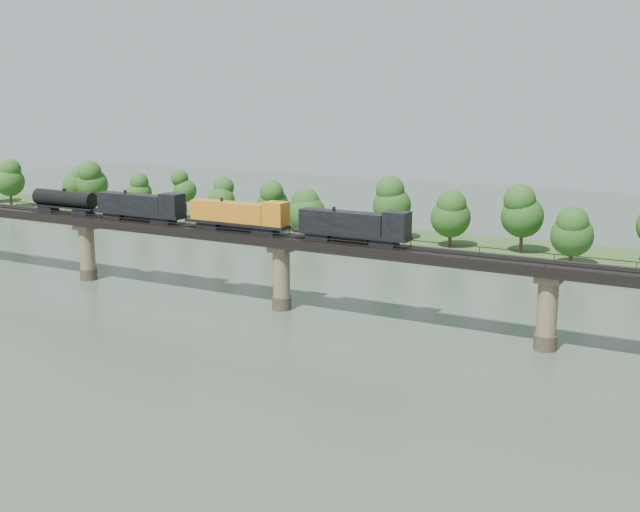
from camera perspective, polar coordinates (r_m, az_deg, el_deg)
The scene contains 6 objects.
ground at distance 100.06m, azimuth -11.84°, elevation -7.80°, with size 400.00×400.00×0.00m, color #354335.
far_bank at distance 170.97m, azimuth 6.95°, elevation 0.88°, with size 300.00×24.00×1.60m, color #29461C.
bridge at distance 121.78m, azimuth -2.76°, elevation -1.32°, with size 236.00×30.00×11.50m.
bridge_superstructure at distance 120.48m, azimuth -2.79°, elevation 1.62°, with size 220.00×4.90×0.75m.
far_treeline at distance 168.78m, azimuth 3.86°, elevation 3.56°, with size 289.06×17.54×13.60m.
freight_train at distance 128.17m, azimuth -8.29°, elevation 3.08°, with size 72.43×2.82×4.99m.
Camera 1 is at (62.27, -70.86, 33.37)m, focal length 45.00 mm.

